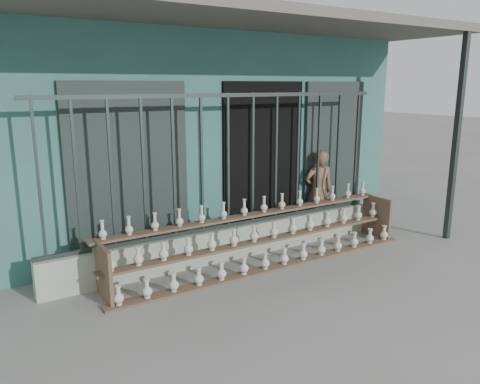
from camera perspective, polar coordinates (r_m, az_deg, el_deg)
ground at (r=5.57m, az=5.54°, el=-12.07°), size 60.00×60.00×0.00m
workshop_building at (r=8.82m, az=-11.20°, el=7.97°), size 7.40×6.60×3.21m
parapet_wall at (r=6.49m, az=-1.40°, el=-6.17°), size 5.00×0.20×0.45m
security_fence at (r=6.21m, az=-1.46°, el=3.67°), size 5.00×0.04×1.80m
shelf_rack at (r=6.27m, az=3.04°, el=-5.53°), size 4.50×0.68×0.85m
elderly_woman at (r=7.67m, az=9.55°, el=0.11°), size 0.56×0.44×1.34m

